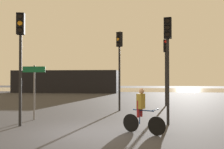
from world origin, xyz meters
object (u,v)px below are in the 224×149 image
object	(u,v)px
direction_sign_post	(34,84)
distant_building	(66,81)
traffic_light_near_left	(20,48)
traffic_light_far_right	(166,60)
traffic_light_center	(119,56)
cyclist	(142,110)
traffic_light_near_right	(168,50)

from	to	relation	value
direction_sign_post	distant_building	bearing A→B (deg)	-80.82
traffic_light_near_left	traffic_light_far_right	size ratio (longest dim) A/B	0.98
traffic_light_near_left	traffic_light_far_right	world-z (taller)	traffic_light_far_right
traffic_light_center	traffic_light_far_right	distance (m)	4.46
distant_building	traffic_light_center	xyz separation A→B (m)	(9.42, -19.78, 1.77)
traffic_light_near_left	cyclist	distance (m)	5.63
traffic_light_near_left	direction_sign_post	distance (m)	2.22
traffic_light_far_right	cyclist	size ratio (longest dim) A/B	2.97
direction_sign_post	traffic_light_center	bearing A→B (deg)	-138.58
direction_sign_post	cyclist	size ratio (longest dim) A/B	1.60
distant_building	cyclist	distance (m)	28.17
traffic_light_center	traffic_light_near_left	xyz separation A→B (m)	(-3.67, -5.43, -0.09)
distant_building	traffic_light_near_left	bearing A→B (deg)	-77.15
distant_building	traffic_light_near_right	size ratio (longest dim) A/B	3.26
traffic_light_near_right	traffic_light_far_right	world-z (taller)	traffic_light_far_right
direction_sign_post	traffic_light_near_left	bearing A→B (deg)	89.24
traffic_light_center	traffic_light_far_right	size ratio (longest dim) A/B	1.01
distant_building	traffic_light_near_right	world-z (taller)	traffic_light_near_right
distant_building	cyclist	world-z (taller)	distant_building
traffic_light_near_left	traffic_light_near_right	xyz separation A→B (m)	(6.13, 1.01, -0.08)
traffic_light_near_right	distant_building	bearing A→B (deg)	-53.12
distant_building	traffic_light_near_left	world-z (taller)	traffic_light_near_left
traffic_light_near_left	traffic_light_near_right	bearing A→B (deg)	176.05
traffic_light_near_left	cyclist	world-z (taller)	traffic_light_near_left
traffic_light_near_right	traffic_light_far_right	distance (m)	7.64
traffic_light_near_right	traffic_light_far_right	bearing A→B (deg)	-84.17
distant_building	traffic_light_center	distance (m)	21.98
traffic_light_center	direction_sign_post	xyz separation A→B (m)	(-3.77, -3.86, -1.65)
traffic_light_near_left	direction_sign_post	size ratio (longest dim) A/B	1.81
direction_sign_post	cyclist	bearing A→B (deg)	150.67
traffic_light_center	distant_building	bearing A→B (deg)	-24.74
traffic_light_center	traffic_light_near_right	size ratio (longest dim) A/B	1.06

